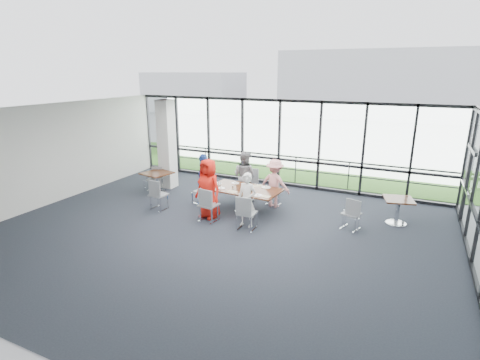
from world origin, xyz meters
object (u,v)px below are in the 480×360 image
at_px(chair_main_nr, 247,213).
at_px(side_table_left, 157,176).
at_px(diner_end, 204,180).
at_px(diner_near_right, 247,200).
at_px(chair_main_nl, 209,205).
at_px(chair_main_end, 201,191).
at_px(diner_near_left, 209,189).
at_px(chair_main_fl, 248,185).
at_px(chair_spare_la, 159,195).
at_px(structural_column, 167,145).
at_px(diner_far_left, 244,176).
at_px(chair_spare_r, 351,214).
at_px(chair_main_fr, 274,192).
at_px(chair_spare_lb, 153,179).
at_px(side_table_right, 398,203).
at_px(diner_far_right, 275,183).
at_px(main_table, 244,192).

bearing_deg(chair_main_nr, side_table_left, 157.06).
relative_size(diner_end, chair_main_nr, 1.76).
height_order(diner_near_right, chair_main_nl, diner_near_right).
distance_m(side_table_left, chair_main_end, 1.98).
height_order(diner_near_left, diner_end, diner_near_left).
xyz_separation_m(chair_main_fl, chair_spare_la, (-2.09, -2.13, -0.01)).
bearing_deg(structural_column, diner_far_left, -2.62).
relative_size(chair_main_nl, chair_spare_r, 1.10).
xyz_separation_m(diner_near_right, chair_main_fr, (0.07, 1.96, -0.35)).
height_order(diner_end, chair_spare_la, diner_end).
relative_size(structural_column, chair_spare_lb, 3.91).
relative_size(diner_near_left, diner_end, 1.05).
xyz_separation_m(side_table_right, diner_near_right, (-3.77, -1.94, 0.15)).
distance_m(diner_near_left, diner_near_right, 1.29).
bearing_deg(chair_main_nr, diner_far_right, 86.09).
relative_size(side_table_right, chair_main_fr, 1.12).
xyz_separation_m(chair_main_end, chair_spare_la, (-0.90, -1.04, 0.07)).
xyz_separation_m(diner_end, chair_main_fl, (1.03, 1.14, -0.35)).
height_order(chair_main_nl, chair_main_fl, chair_main_nl).
xyz_separation_m(side_table_left, diner_near_right, (4.06, -1.33, 0.12)).
bearing_deg(chair_main_nl, chair_spare_la, -177.70).
relative_size(chair_main_fl, chair_main_end, 1.19).
bearing_deg(chair_spare_lb, side_table_right, 161.94).
height_order(chair_main_fr, chair_spare_lb, chair_main_fr).
xyz_separation_m(chair_spare_la, chair_spare_lb, (-1.40, 1.52, -0.07)).
bearing_deg(side_table_left, diner_far_left, 11.83).
distance_m(diner_end, chair_main_fl, 1.58).
distance_m(diner_far_right, chair_spare_la, 3.64).
xyz_separation_m(diner_near_left, diner_end, (-0.66, 0.88, -0.04)).
xyz_separation_m(diner_far_right, chair_spare_la, (-3.16, -1.78, -0.29)).
relative_size(side_table_left, chair_main_nl, 1.10).
relative_size(diner_near_right, diner_far_left, 0.92).
relative_size(main_table, chair_main_end, 2.75).
height_order(chair_main_fr, chair_spare_r, chair_spare_r).
distance_m(chair_main_nr, chair_spare_la, 3.12).
bearing_deg(main_table, diner_far_right, 55.75).
xyz_separation_m(main_table, diner_near_left, (-0.77, -0.82, 0.24)).
distance_m(chair_main_fl, chair_spare_lb, 3.55).
bearing_deg(chair_spare_r, side_table_right, 57.49).
bearing_deg(diner_near_left, chair_spare_lb, 168.15).
bearing_deg(chair_spare_r, chair_spare_lb, -166.72).
distance_m(chair_main_nl, chair_spare_la, 1.88).
height_order(main_table, chair_main_nr, chair_main_nr).
relative_size(structural_column, diner_near_right, 2.09).
bearing_deg(side_table_right, chair_spare_lb, -177.25).
xyz_separation_m(main_table, chair_main_end, (-1.59, 0.11, -0.23)).
relative_size(diner_near_left, chair_spare_lb, 2.16).
xyz_separation_m(diner_far_right, chair_spare_r, (2.50, -0.80, -0.33)).
xyz_separation_m(chair_main_fl, chair_main_end, (-1.20, -1.09, -0.08)).
xyz_separation_m(structural_column, side_table_right, (7.92, -0.19, -0.98)).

